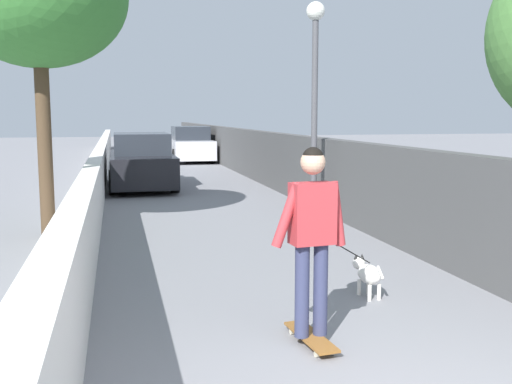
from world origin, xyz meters
TOP-DOWN VIEW (x-y plane):
  - ground_plane at (14.00, 0.00)m, footprint 80.00×80.00m
  - wall_left at (12.00, 2.40)m, footprint 48.00×0.30m
  - fence_right at (12.00, -2.40)m, footprint 48.00×0.30m
  - lamp_post at (8.20, -1.85)m, footprint 0.36×0.36m
  - skateboard at (1.97, 0.29)m, footprint 0.82×0.28m
  - person_skateboarder at (1.97, 0.29)m, footprint 0.26×0.72m
  - dog at (3.17, -0.79)m, footprint 1.49×1.22m
  - car_near at (14.11, 1.25)m, footprint 4.33×1.80m
  - car_far at (23.21, -1.25)m, footprint 4.01×1.80m

SIDE VIEW (x-z plane):
  - ground_plane at x=14.00m, z-range 0.00..0.00m
  - skateboard at x=1.97m, z-range 0.03..0.11m
  - dog at x=3.17m, z-range -0.25..0.80m
  - wall_left at x=12.00m, z-range 0.00..1.11m
  - car_far at x=23.21m, z-range -0.06..1.48m
  - car_near at x=14.11m, z-range -0.05..1.49m
  - fence_right at x=12.00m, z-range 0.00..1.56m
  - person_skateboarder at x=1.97m, z-range 0.23..1.93m
  - lamp_post at x=8.20m, z-range 0.79..4.99m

